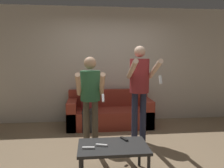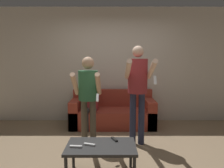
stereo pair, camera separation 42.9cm
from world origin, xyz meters
TOP-DOWN VIEW (x-y plane):
  - ground_plane at (0.00, 0.00)m, footprint 14.00×14.00m
  - wall_back at (0.00, 1.85)m, footprint 6.40×0.06m
  - couch at (-0.04, 1.42)m, footprint 1.85×0.80m
  - person_standing_left at (-0.47, 0.33)m, footprint 0.46×0.67m
  - person_standing_right at (0.39, 0.33)m, footprint 0.46×0.78m
  - person_seated at (-0.51, 1.26)m, footprint 0.32×0.54m
  - coffee_table at (-0.19, -0.73)m, footprint 0.88×0.56m
  - remote_near at (-0.50, -0.81)m, footprint 0.15×0.05m
  - remote_mid at (-0.34, -0.74)m, footprint 0.15×0.08m
  - remote_far at (-0.02, -0.56)m, footprint 0.09×0.15m

SIDE VIEW (x-z plane):
  - ground_plane at x=0.00m, z-range 0.00..0.00m
  - couch at x=-0.04m, z-range -0.12..0.66m
  - coffee_table at x=-0.19m, z-range 0.17..0.60m
  - remote_near at x=-0.50m, z-range 0.43..0.45m
  - remote_mid at x=-0.34m, z-range 0.43..0.45m
  - remote_far at x=-0.02m, z-range 0.43..0.45m
  - person_seated at x=-0.51m, z-range 0.05..1.17m
  - person_standing_left at x=-0.47m, z-range 0.19..1.74m
  - person_standing_right at x=0.39m, z-range 0.23..1.97m
  - wall_back at x=0.00m, z-range 0.00..2.70m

